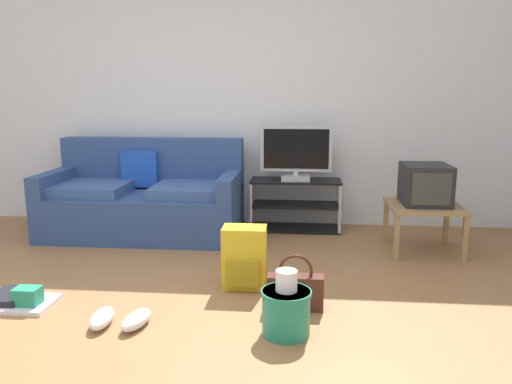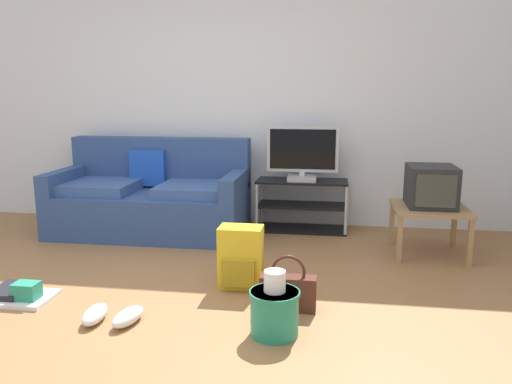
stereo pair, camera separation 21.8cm
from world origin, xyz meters
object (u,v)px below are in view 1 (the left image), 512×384
(crt_tv, at_px, (425,184))
(handbag, at_px, (295,290))
(floor_tray, at_px, (19,299))
(cleaning_bucket, at_px, (286,308))
(flat_tv, at_px, (296,154))
(backpack, at_px, (244,258))
(tv_stand, at_px, (295,205))
(couch, at_px, (145,200))
(sneakers_pair, at_px, (119,319))
(side_table, at_px, (424,210))

(crt_tv, xyz_separation_m, handbag, (-1.08, -1.31, -0.46))
(floor_tray, bearing_deg, cleaning_bucket, -7.54)
(flat_tv, relative_size, backpack, 1.58)
(tv_stand, relative_size, crt_tv, 2.02)
(couch, xyz_separation_m, crt_tv, (2.56, -0.34, 0.26))
(flat_tv, bearing_deg, sneakers_pair, -114.20)
(tv_stand, height_order, sneakers_pair, tv_stand)
(cleaning_bucket, height_order, floor_tray, cleaning_bucket)
(crt_tv, distance_m, sneakers_pair, 2.73)
(floor_tray, bearing_deg, crt_tv, 26.48)
(side_table, xyz_separation_m, cleaning_bucket, (-1.13, -1.64, -0.21))
(sneakers_pair, bearing_deg, crt_tv, 38.04)
(handbag, bearing_deg, couch, 132.04)
(backpack, distance_m, cleaning_bucket, 0.76)
(backpack, bearing_deg, crt_tv, 31.05)
(crt_tv, bearing_deg, flat_tv, 152.49)
(couch, xyz_separation_m, side_table, (2.56, -0.36, 0.03))
(tv_stand, bearing_deg, couch, -169.86)
(side_table, bearing_deg, flat_tv, 151.84)
(couch, height_order, side_table, couch)
(couch, distance_m, handbag, 2.23)
(crt_tv, distance_m, floor_tray, 3.24)
(crt_tv, bearing_deg, side_table, -90.00)
(crt_tv, distance_m, handbag, 1.76)
(cleaning_bucket, relative_size, sneakers_pair, 1.06)
(flat_tv, distance_m, sneakers_pair, 2.55)
(handbag, relative_size, cleaning_bucket, 0.95)
(handbag, bearing_deg, side_table, 50.15)
(handbag, bearing_deg, backpack, 136.78)
(couch, xyz_separation_m, floor_tray, (-0.30, -1.76, -0.29))
(couch, xyz_separation_m, backpack, (1.12, -1.31, -0.11))
(flat_tv, distance_m, floor_tray, 2.76)
(cleaning_bucket, bearing_deg, backpack, 114.73)
(flat_tv, xyz_separation_m, cleaning_bucket, (-0.02, -2.23, -0.61))
(flat_tv, bearing_deg, cleaning_bucket, -90.44)
(side_table, bearing_deg, sneakers_pair, -142.24)
(handbag, xyz_separation_m, cleaning_bucket, (-0.05, -0.35, 0.03))
(crt_tv, relative_size, backpack, 1.01)
(crt_tv, bearing_deg, tv_stand, 151.59)
(couch, distance_m, sneakers_pair, 2.06)
(tv_stand, height_order, flat_tv, flat_tv)
(tv_stand, height_order, side_table, tv_stand)
(side_table, relative_size, backpack, 1.38)
(side_table, height_order, cleaning_bucket, side_table)
(tv_stand, relative_size, sneakers_pair, 2.47)
(crt_tv, bearing_deg, backpack, -146.17)
(backpack, bearing_deg, flat_tv, 75.01)
(cleaning_bucket, bearing_deg, handbag, 82.32)
(couch, height_order, backpack, couch)
(couch, distance_m, crt_tv, 2.60)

